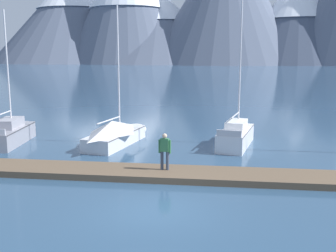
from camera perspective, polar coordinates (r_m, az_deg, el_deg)
name	(u,v)px	position (r m, az deg, el deg)	size (l,w,h in m)	color
ground_plane	(154,210)	(14.92, -1.91, -11.74)	(700.00, 700.00, 0.00)	#2D4C6B
mountain_west_summit	(76,13)	(248.14, -12.79, 15.16)	(95.86, 95.86, 53.14)	slate
mountain_shoulder_ridge	(161,27)	(224.09, -1.05, 13.77)	(82.64, 82.64, 37.11)	slate
mountain_rear_spur	(298,17)	(217.90, 17.81, 14.39)	(70.60, 70.60, 43.52)	#424C60
dock	(164,174)	(18.62, -0.50, -6.72)	(28.17, 3.61, 0.30)	brown
sailboat_nearest_berth	(12,132)	(27.36, -21.07, -0.83)	(2.04, 5.94, 8.14)	#93939E
sailboat_second_berth	(117,132)	(25.23, -7.17, -0.89)	(3.29, 6.82, 8.36)	silver
sailboat_mid_dock_port	(237,134)	(25.24, 9.67, -1.13)	(2.79, 5.84, 9.47)	white
person_on_dock	(165,149)	(18.47, -0.46, -3.28)	(0.58, 0.28, 1.69)	#384256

